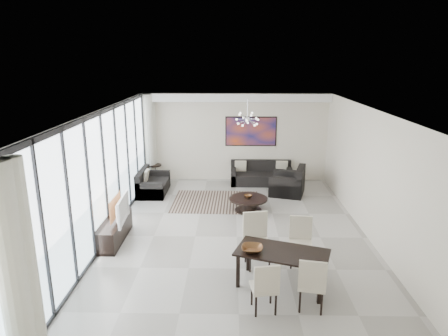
{
  "coord_description": "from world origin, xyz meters",
  "views": [
    {
      "loc": [
        -0.13,
        -8.43,
        3.99
      ],
      "look_at": [
        -0.32,
        1.42,
        1.25
      ],
      "focal_mm": 32.0,
      "sensor_mm": 36.0,
      "label": 1
    }
  ],
  "objects_px": {
    "coffee_table": "(248,204)",
    "television": "(119,210)",
    "sofa_main": "(261,176)",
    "dining_table": "(282,256)",
    "tv_console": "(114,230)"
  },
  "relations": [
    {
      "from": "sofa_main",
      "to": "television",
      "type": "xyz_separation_m",
      "value": [
        -3.44,
        -4.37,
        0.53
      ]
    },
    {
      "from": "sofa_main",
      "to": "tv_console",
      "type": "bearing_deg",
      "value": -129.98
    },
    {
      "from": "coffee_table",
      "to": "tv_console",
      "type": "bearing_deg",
      "value": -148.91
    },
    {
      "from": "sofa_main",
      "to": "dining_table",
      "type": "relative_size",
      "value": 1.11
    },
    {
      "from": "coffee_table",
      "to": "television",
      "type": "xyz_separation_m",
      "value": [
        -2.92,
        -1.94,
        0.57
      ]
    },
    {
      "from": "sofa_main",
      "to": "television",
      "type": "height_order",
      "value": "television"
    },
    {
      "from": "coffee_table",
      "to": "television",
      "type": "relative_size",
      "value": 1.04
    },
    {
      "from": "coffee_table",
      "to": "tv_console",
      "type": "height_order",
      "value": "tv_console"
    },
    {
      "from": "sofa_main",
      "to": "television",
      "type": "relative_size",
      "value": 1.99
    },
    {
      "from": "television",
      "to": "dining_table",
      "type": "distance_m",
      "value": 3.79
    },
    {
      "from": "sofa_main",
      "to": "dining_table",
      "type": "distance_m",
      "value": 6.09
    },
    {
      "from": "coffee_table",
      "to": "dining_table",
      "type": "height_order",
      "value": "dining_table"
    },
    {
      "from": "sofa_main",
      "to": "dining_table",
      "type": "height_order",
      "value": "sofa_main"
    },
    {
      "from": "coffee_table",
      "to": "tv_console",
      "type": "xyz_separation_m",
      "value": [
        -3.08,
        -1.86,
        0.04
      ]
    },
    {
      "from": "television",
      "to": "tv_console",
      "type": "bearing_deg",
      "value": 60.55
    }
  ]
}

